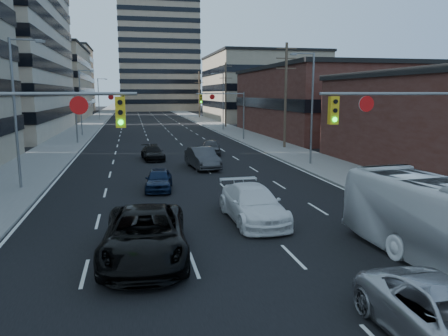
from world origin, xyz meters
TOP-DOWN VIEW (x-y plane):
  - road_surface at (0.00, 130.00)m, footprint 18.00×300.00m
  - sidewalk_left at (-11.50, 130.00)m, footprint 5.00×300.00m
  - sidewalk_right at (11.50, 130.00)m, footprint 5.00×300.00m
  - office_left_far at (-24.00, 100.00)m, footprint 20.00×30.00m
  - storefront_right_mid at (24.00, 50.00)m, footprint 20.00×30.00m
  - office_right_far at (25.00, 88.00)m, footprint 22.00×28.00m
  - apartment_tower at (6.00, 150.00)m, footprint 26.00×26.00m
  - bg_block_left at (-28.00, 140.00)m, footprint 24.00×24.00m
  - bg_block_right at (32.00, 130.00)m, footprint 22.00×22.00m
  - signal_near_left at (-7.45, 8.00)m, footprint 6.59×0.33m
  - signal_near_right at (7.45, 8.00)m, footprint 6.59×0.33m
  - signal_far_left at (-7.68, 45.00)m, footprint 6.09×0.33m
  - signal_far_right at (7.68, 45.00)m, footprint 6.09×0.33m
  - utility_pole_block at (12.20, 36.00)m, footprint 2.20×0.28m
  - utility_pole_midblock at (12.20, 66.00)m, footprint 2.20×0.28m
  - utility_pole_distant at (12.20, 96.00)m, footprint 2.20×0.28m
  - streetlight_left_near at (-10.34, 20.00)m, footprint 2.03×0.22m
  - streetlight_left_mid at (-10.34, 55.00)m, footprint 2.03×0.22m
  - streetlight_left_far at (-10.34, 90.00)m, footprint 2.03×0.22m
  - streetlight_right_near at (10.34, 25.00)m, footprint 2.03×0.22m
  - streetlight_right_far at (10.34, 60.00)m, footprint 2.03×0.22m
  - black_pickup at (-3.41, 6.95)m, footprint 3.29×6.47m
  - white_van at (1.60, 10.67)m, footprint 2.39×5.59m
  - sedan_blue at (-2.23, 18.16)m, footprint 1.97×4.01m
  - sedan_grey_center at (1.60, 25.34)m, footprint 2.32×5.15m
  - sedan_black_far at (-2.00, 30.61)m, footprint 2.14×4.40m
  - sedan_grey_right at (3.66, 32.95)m, footprint 2.29×4.47m

SIDE VIEW (x-z plane):
  - road_surface at x=0.00m, z-range 0.00..0.02m
  - sidewalk_left at x=-11.50m, z-range 0.00..0.15m
  - sidewalk_right at x=11.50m, z-range 0.00..0.15m
  - sedan_black_far at x=-2.00m, z-range 0.00..1.23m
  - sedan_blue at x=-2.23m, z-range 0.00..1.32m
  - sedan_grey_right at x=3.66m, z-range 0.00..1.46m
  - white_van at x=1.60m, z-range 0.00..1.61m
  - sedan_grey_center at x=1.60m, z-range 0.00..1.64m
  - black_pickup at x=-3.41m, z-range 0.00..1.75m
  - signal_far_left at x=-7.68m, z-range 1.30..7.30m
  - signal_far_right at x=7.68m, z-range 1.30..7.30m
  - signal_near_left at x=-7.45m, z-range 1.33..7.33m
  - signal_near_right at x=7.45m, z-range 1.33..7.33m
  - storefront_right_mid at x=24.00m, z-range 0.00..9.00m
  - streetlight_left_near at x=-10.34m, z-range 0.55..9.55m
  - streetlight_left_mid at x=-10.34m, z-range 0.55..9.55m
  - streetlight_left_far at x=-10.34m, z-range 0.55..9.55m
  - streetlight_right_near at x=10.34m, z-range 0.55..9.55m
  - streetlight_right_far at x=10.34m, z-range 0.55..9.55m
  - utility_pole_block at x=12.20m, z-range 0.28..11.28m
  - utility_pole_midblock at x=12.20m, z-range 0.28..11.28m
  - utility_pole_distant at x=12.20m, z-range 0.28..11.28m
  - bg_block_right at x=32.00m, z-range 0.00..12.00m
  - office_right_far at x=25.00m, z-range 0.00..14.00m
  - office_left_far at x=-24.00m, z-range 0.00..16.00m
  - bg_block_left at x=-28.00m, z-range 0.00..20.00m
  - apartment_tower at x=6.00m, z-range 0.00..58.00m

